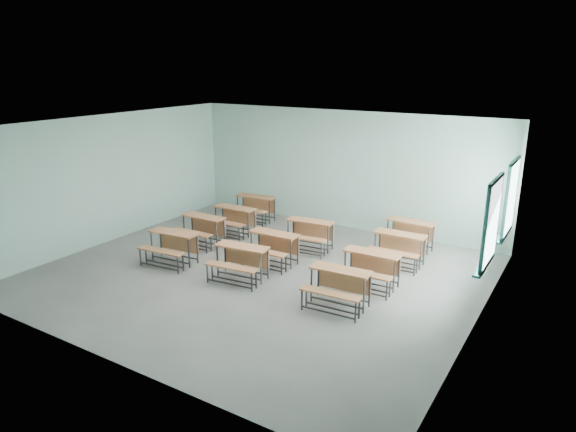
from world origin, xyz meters
The scene contains 12 objects.
room centered at (0.08, 0.03, 1.60)m, with size 9.04×8.04×3.24m.
desk_unit_r0c0 centered at (-2.05, -0.54, 0.48)m, with size 1.21×0.87×0.72m.
desk_unit_r0c1 centered at (-0.18, -0.46, 0.48)m, with size 1.23×0.89×0.72m.
desk_unit_r0c2 centered at (2.14, -0.51, 0.48)m, with size 1.19×0.84×0.72m.
desk_unit_r1c0 centered at (-2.31, 0.78, 0.48)m, with size 1.16×0.78×0.72m.
desk_unit_r1c1 centered at (-0.08, 0.62, 0.48)m, with size 1.16×0.79×0.72m.
desk_unit_r1c2 centered at (2.29, 0.63, 0.48)m, with size 1.17×0.80×0.72m.
desk_unit_r2c0 centered at (-2.13, 1.84, 0.48)m, with size 1.17×0.80×0.72m.
desk_unit_r2c1 centered at (0.17, 1.86, 0.48)m, with size 1.22×0.88×0.72m.
desk_unit_r2c2 centered at (2.37, 2.06, 0.48)m, with size 1.17×0.80×0.72m.
desk_unit_r3c0 centered at (-2.33, 3.10, 0.48)m, with size 1.21×0.87×0.72m.
desk_unit_r3c2 centered at (2.25, 3.11, 0.48)m, with size 1.21×0.87×0.72m.
Camera 1 is at (5.93, -8.47, 4.43)m, focal length 32.00 mm.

